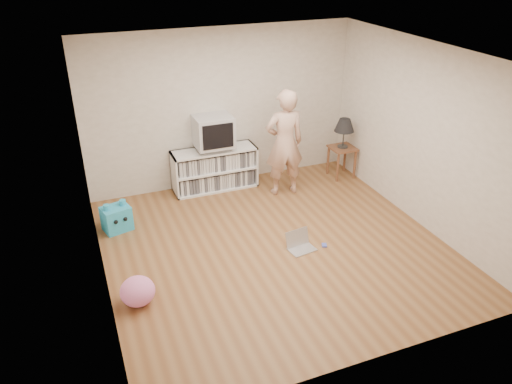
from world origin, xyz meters
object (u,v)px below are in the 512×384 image
at_px(crt_tv, 213,131).
at_px(plush_pink, 138,291).
at_px(laptop, 300,244).
at_px(media_unit, 214,169).
at_px(plush_blue, 117,218).
at_px(person, 284,143).
at_px(table_lamp, 344,126).
at_px(dvd_deck, 214,148).
at_px(side_table, 342,154).

xyz_separation_m(crt_tv, plush_pink, (-1.73, -2.53, -0.85)).
bearing_deg(plush_pink, laptop, 8.94).
distance_m(media_unit, crt_tv, 0.67).
xyz_separation_m(laptop, plush_blue, (-2.25, 1.41, 0.12)).
height_order(crt_tv, person, person).
bearing_deg(media_unit, table_lamp, -9.89).
bearing_deg(table_lamp, person, -170.56).
relative_size(table_lamp, plush_pink, 1.27).
height_order(plush_blue, plush_pink, plush_blue).
xyz_separation_m(person, plush_pink, (-2.73, -1.96, -0.70)).
bearing_deg(table_lamp, media_unit, 170.11).
bearing_deg(plush_pink, dvd_deck, 55.71).
bearing_deg(dvd_deck, table_lamp, -9.49).
height_order(media_unit, laptop, media_unit).
height_order(crt_tv, plush_pink, crt_tv).
bearing_deg(plush_blue, person, -10.81).
distance_m(person, plush_pink, 3.44).
bearing_deg(side_table, table_lamp, 0.00).
bearing_deg(plush_pink, person, 35.70).
bearing_deg(plush_blue, table_lamp, -9.18).
relative_size(side_table, person, 0.31).
relative_size(crt_tv, laptop, 1.52).
height_order(table_lamp, plush_pink, table_lamp).
distance_m(person, laptop, 1.86).
bearing_deg(crt_tv, person, -29.49).
xyz_separation_m(person, plush_blue, (-2.73, -0.20, -0.69)).
xyz_separation_m(crt_tv, table_lamp, (2.21, -0.37, -0.08)).
bearing_deg(person, plush_pink, 40.23).
distance_m(laptop, plush_pink, 2.28).
distance_m(dvd_deck, laptop, 2.34).
height_order(person, plush_blue, person).
relative_size(side_table, table_lamp, 1.07).
height_order(dvd_deck, table_lamp, table_lamp).
relative_size(dvd_deck, laptop, 1.14).
relative_size(dvd_deck, plush_blue, 1.00).
bearing_deg(crt_tv, dvd_deck, 90.00).
bearing_deg(side_table, media_unit, 170.11).
bearing_deg(side_table, person, -170.56).
xyz_separation_m(side_table, laptop, (-1.69, -1.81, -0.35)).
relative_size(dvd_deck, person, 0.26).
height_order(person, plush_pink, person).
bearing_deg(media_unit, side_table, -9.89).
bearing_deg(laptop, dvd_deck, 94.89).
xyz_separation_m(crt_tv, side_table, (2.21, -0.37, -0.60)).
bearing_deg(crt_tv, side_table, -9.41).
xyz_separation_m(dvd_deck, table_lamp, (2.21, -0.37, 0.21)).
distance_m(side_table, table_lamp, 0.53).
bearing_deg(plush_blue, side_table, -9.18).
height_order(laptop, plush_blue, plush_blue).
xyz_separation_m(dvd_deck, person, (1.00, -0.57, 0.14)).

